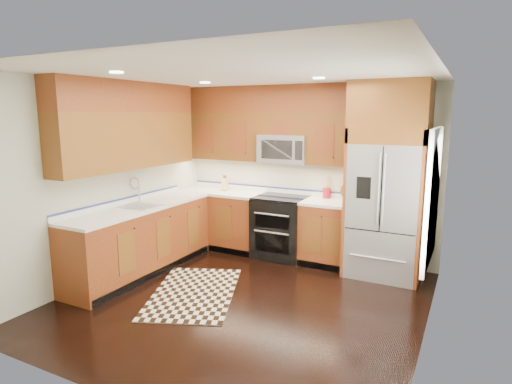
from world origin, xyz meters
The scene contains 16 objects.
ground centered at (0.00, 0.00, 0.00)m, with size 4.00×4.00×0.00m, color black.
wall_back centered at (0.00, 2.00, 1.30)m, with size 4.00×0.02×2.60m, color beige.
wall_left centered at (-2.00, 0.00, 1.30)m, with size 0.02×4.00×2.60m, color beige.
wall_right centered at (2.00, 0.00, 1.30)m, with size 0.02×4.00×2.60m, color beige.
window centered at (1.98, 0.20, 1.40)m, with size 0.04×1.10×1.30m.
base_cabinets centered at (-1.23, 0.90, 0.45)m, with size 2.85×3.00×0.90m.
countertop centered at (-1.09, 1.01, 0.92)m, with size 2.86×3.01×0.04m.
upper_cabinets centered at (-1.15, 1.09, 2.02)m, with size 2.85×3.00×1.15m.
range centered at (-0.25, 1.67, 0.47)m, with size 0.76×0.67×0.95m.
microwave centered at (-0.25, 1.80, 1.66)m, with size 0.76×0.40×0.42m.
refrigerator centered at (1.30, 1.63, 1.30)m, with size 0.98×0.75×2.60m.
sink_faucet centered at (-1.73, 0.23, 0.99)m, with size 0.54×0.44×0.37m.
rug centered at (-0.64, -0.07, 0.01)m, with size 0.97×1.61×0.01m, color black.
knife_block centered at (-1.31, 1.79, 1.04)m, with size 0.12×0.14×0.25m.
utensil_crock centered at (0.39, 1.91, 1.05)m, with size 0.15×0.15×0.32m.
cutting_board centered at (0.72, 1.94, 0.95)m, with size 0.26×0.26×0.02m, color brown.
Camera 1 is at (2.30, -4.14, 2.17)m, focal length 30.00 mm.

